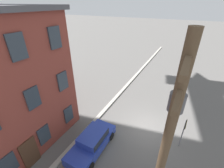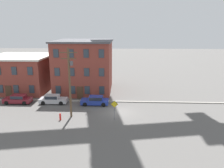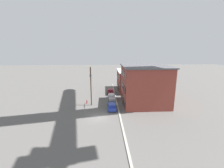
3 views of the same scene
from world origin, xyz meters
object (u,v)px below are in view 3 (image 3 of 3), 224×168
at_px(car_maroon, 110,91).
at_px(car_blue, 112,106).
at_px(utility_pole, 91,84).
at_px(caution_sign, 84,108).
at_px(car_silver, 112,97).
at_px(fire_hydrant, 87,102).

height_order(car_maroon, car_blue, same).
xyz_separation_m(car_maroon, utility_pole, (9.98, -5.09, 4.58)).
xyz_separation_m(car_blue, caution_sign, (3.28, -5.85, 1.09)).
relative_size(car_silver, fire_hydrant, 4.58).
relative_size(car_silver, caution_sign, 1.61).
bearing_deg(car_maroon, fire_hydrant, -36.04).
height_order(car_blue, utility_pole, utility_pole).
bearing_deg(car_blue, utility_pole, -118.88).
relative_size(car_maroon, car_silver, 1.00).
bearing_deg(utility_pole, car_maroon, 152.96).
bearing_deg(car_maroon, utility_pole, -27.04).
bearing_deg(caution_sign, car_blue, 119.26).
height_order(car_maroon, car_silver, same).
height_order(car_maroon, fire_hydrant, car_maroon).
bearing_deg(utility_pole, fire_hydrant, -134.44).
distance_m(car_maroon, utility_pole, 12.11).
distance_m(car_blue, fire_hydrant, 7.36).
bearing_deg(car_silver, fire_hydrant, -65.45).
height_order(car_silver, utility_pole, utility_pole).
bearing_deg(car_silver, caution_sign, -31.16).
bearing_deg(car_silver, car_maroon, -178.34).
xyz_separation_m(caution_sign, utility_pole, (-6.00, 0.92, 3.50)).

